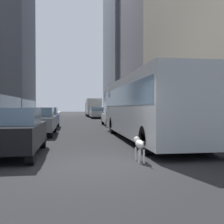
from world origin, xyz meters
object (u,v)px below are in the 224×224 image
box_truck (93,107)px  pedestrian_in_coat (168,117)px  car_grey_wagon (38,121)px  car_black_suv (14,131)px  transit_bus (146,104)px  car_blue_hatchback (47,118)px  car_white_van (114,116)px  car_silver_sedan (97,113)px  dalmatian_dog (139,145)px

box_truck → pedestrian_in_coat: bearing=-85.4°
car_grey_wagon → car_black_suv: size_ratio=1.03×
transit_bus → car_blue_hatchback: bearing=123.4°
car_white_van → car_blue_hatchback: same height
transit_bus → car_blue_hatchback: transit_bus is taller
car_white_van → car_silver_sedan: bearing=90.0°
car_grey_wagon → car_white_van: (5.60, 7.43, -0.00)m
car_white_van → dalmatian_dog: 15.90m
car_blue_hatchback → dalmatian_dog: car_blue_hatchback is taller
box_truck → car_black_suv: bearing=-98.4°
car_grey_wagon → car_silver_sedan: size_ratio=0.91×
car_grey_wagon → transit_bus: bearing=-29.1°
car_grey_wagon → dalmatian_dog: car_grey_wagon is taller
car_blue_hatchback → dalmatian_dog: size_ratio=4.57×
pedestrian_in_coat → car_black_suv: bearing=-138.4°
pedestrian_in_coat → car_white_van: bearing=109.1°
car_grey_wagon → car_black_suv: (0.00, -6.81, -0.00)m
car_white_van → car_black_suv: (-5.60, -14.23, 0.00)m
car_white_van → dalmatian_dog: (-1.65, -15.82, -0.31)m
car_silver_sedan → pedestrian_in_coat: (2.45, -23.24, 0.19)m
car_black_suv → dalmatian_dog: (3.95, -1.58, -0.31)m
car_silver_sedan → car_grey_wagon: bearing=-103.4°
car_white_van → car_black_suv: 15.30m
pedestrian_in_coat → dalmatian_dog: bearing=-115.1°
car_grey_wagon → box_truck: box_truck is taller
car_white_van → box_truck: 23.48m
box_truck → transit_bus: bearing=-90.0°
dalmatian_dog → car_blue_hatchback: bearing=106.0°
car_grey_wagon → car_silver_sedan: bearing=76.6°
transit_bus → box_truck: same height
car_grey_wagon → car_black_suv: bearing=-90.0°
transit_bus → pedestrian_in_coat: 4.32m
car_black_suv → pedestrian_in_coat: bearing=41.6°
car_silver_sedan → pedestrian_in_coat: 23.37m
box_truck → dalmatian_dog: size_ratio=7.79×
dalmatian_dog → car_white_van: bearing=84.1°
transit_bus → car_silver_sedan: (0.00, 26.71, -0.95)m
transit_bus → car_silver_sedan: bearing=90.0°
car_grey_wagon → dalmatian_dog: size_ratio=4.41×
car_grey_wagon → car_black_suv: 6.81m
dalmatian_dog → car_silver_sedan: bearing=87.1°
transit_bus → car_grey_wagon: size_ratio=2.72×
transit_bus → car_white_van: size_ratio=2.82×
car_grey_wagon → box_truck: size_ratio=0.57×
transit_bus → car_white_van: 10.59m
car_grey_wagon → box_truck: 31.41m
transit_bus → car_silver_sedan: 26.73m
car_white_van → transit_bus: bearing=-90.0°
dalmatian_dog → pedestrian_in_coat: pedestrian_in_coat is taller
transit_bus → car_blue_hatchback: 10.22m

